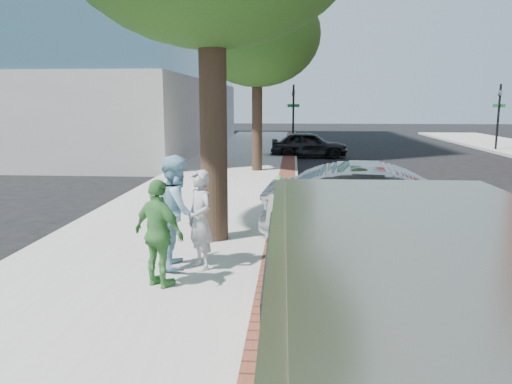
# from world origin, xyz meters

# --- Properties ---
(ground) EXTENTS (120.00, 120.00, 0.00)m
(ground) POSITION_xyz_m (0.00, 0.00, 0.00)
(ground) COLOR black
(ground) RESTS_ON ground
(sidewalk) EXTENTS (5.00, 60.00, 0.15)m
(sidewalk) POSITION_xyz_m (-1.50, 8.00, 0.07)
(sidewalk) COLOR #9E9991
(sidewalk) RESTS_ON ground
(brick_strip) EXTENTS (0.60, 60.00, 0.01)m
(brick_strip) POSITION_xyz_m (0.70, 8.00, 0.15)
(brick_strip) COLOR brown
(brick_strip) RESTS_ON sidewalk
(curb) EXTENTS (0.10, 60.00, 0.15)m
(curb) POSITION_xyz_m (1.05, 8.00, 0.07)
(curb) COLOR gray
(curb) RESTS_ON ground
(office_base) EXTENTS (18.20, 22.20, 4.00)m
(office_base) POSITION_xyz_m (-13.00, 22.00, 2.00)
(office_base) COLOR gray
(office_base) RESTS_ON ground
(signal_near) EXTENTS (0.70, 0.15, 3.80)m
(signal_near) POSITION_xyz_m (0.90, 22.00, 2.25)
(signal_near) COLOR black
(signal_near) RESTS_ON ground
(signal_far) EXTENTS (0.70, 0.15, 3.80)m
(signal_far) POSITION_xyz_m (12.50, 22.00, 2.25)
(signal_far) COLOR black
(signal_far) RESTS_ON ground
(tree_far) EXTENTS (4.80, 4.80, 7.14)m
(tree_far) POSITION_xyz_m (-0.50, 12.00, 5.30)
(tree_far) COLOR black
(tree_far) RESTS_ON sidewalk
(parking_meter) EXTENTS (0.12, 0.32, 1.47)m
(parking_meter) POSITION_xyz_m (0.69, 0.38, 1.21)
(parking_meter) COLOR gray
(parking_meter) RESTS_ON sidewalk
(person_gray) EXTENTS (0.66, 0.69, 1.59)m
(person_gray) POSITION_xyz_m (-0.55, 0.12, 0.95)
(person_gray) COLOR #A1A1A5
(person_gray) RESTS_ON sidewalk
(person_officer) EXTENTS (0.84, 1.00, 1.82)m
(person_officer) POSITION_xyz_m (-0.94, 0.21, 1.06)
(person_officer) COLOR #91C7E0
(person_officer) RESTS_ON sidewalk
(person_green) EXTENTS (0.99, 0.80, 1.57)m
(person_green) POSITION_xyz_m (-0.99, -0.71, 0.94)
(person_green) COLOR #438D40
(person_green) RESTS_ON sidewalk
(sedan_silver) EXTENTS (4.92, 2.06, 1.58)m
(sedan_silver) POSITION_xyz_m (2.73, 2.22, 0.79)
(sedan_silver) COLOR #A1A4A8
(sedan_silver) RESTS_ON ground
(bg_car) EXTENTS (3.90, 1.58, 1.33)m
(bg_car) POSITION_xyz_m (1.72, 18.09, 0.66)
(bg_car) COLOR black
(bg_car) RESTS_ON ground
(van) EXTENTS (2.22, 5.58, 2.04)m
(van) POSITION_xyz_m (1.80, -3.97, 1.12)
(van) COLOR gray
(van) RESTS_ON ground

